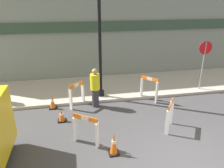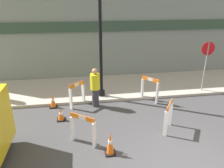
# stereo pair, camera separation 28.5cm
# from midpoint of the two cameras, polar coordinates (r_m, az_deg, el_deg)

# --- Properties ---
(sidewalk_slab) EXTENTS (18.00, 3.10, 0.12)m
(sidewalk_slab) POSITION_cam_midpoint_polar(r_m,az_deg,el_deg) (11.05, 4.00, -0.32)
(sidewalk_slab) COLOR #ADA89E
(sidewalk_slab) RESTS_ON ground_plane
(storefront_facade) EXTENTS (18.00, 0.22, 5.50)m
(storefront_facade) POSITION_cam_midpoint_polar(r_m,az_deg,el_deg) (11.90, 2.31, 14.77)
(storefront_facade) COLOR gray
(storefront_facade) RESTS_ON ground_plane
(stop_sign) EXTENTS (0.60, 0.08, 2.28)m
(stop_sign) POSITION_cam_midpoint_polar(r_m,az_deg,el_deg) (10.76, 22.20, 6.38)
(stop_sign) COLOR gray
(stop_sign) RESTS_ON sidewalk_slab
(barricade_0) EXTENTS (0.63, 0.68, 1.08)m
(barricade_0) POSITION_cam_midpoint_polar(r_m,az_deg,el_deg) (9.45, 8.81, -1.10)
(barricade_0) COLOR white
(barricade_0) RESTS_ON ground_plane
(barricade_1) EXTENTS (0.64, 0.57, 1.03)m
(barricade_1) POSITION_cam_midpoint_polar(r_m,az_deg,el_deg) (8.97, -10.06, -2.74)
(barricade_1) COLOR white
(barricade_1) RESTS_ON ground_plane
(barricade_2) EXTENTS (0.76, 0.60, 0.99)m
(barricade_2) POSITION_cam_midpoint_polar(r_m,az_deg,el_deg) (6.75, -8.15, -11.60)
(barricade_2) COLOR white
(barricade_2) RESTS_ON ground_plane
(barricade_3) EXTENTS (0.55, 0.72, 1.02)m
(barricade_3) POSITION_cam_midpoint_polar(r_m,az_deg,el_deg) (7.60, 13.78, -7.83)
(barricade_3) COLOR white
(barricade_3) RESTS_ON ground_plane
(traffic_cone_0) EXTENTS (0.30, 0.30, 0.57)m
(traffic_cone_0) POSITION_cam_midpoint_polar(r_m,az_deg,el_deg) (9.18, -16.16, -4.58)
(traffic_cone_0) COLOR black
(traffic_cone_0) RESTS_ON ground_plane
(traffic_cone_1) EXTENTS (0.30, 0.30, 0.47)m
(traffic_cone_1) POSITION_cam_midpoint_polar(r_m,az_deg,el_deg) (8.22, -14.04, -8.02)
(traffic_cone_1) COLOR black
(traffic_cone_1) RESTS_ON ground_plane
(traffic_cone_2) EXTENTS (0.30, 0.30, 0.71)m
(traffic_cone_2) POSITION_cam_midpoint_polar(r_m,az_deg,el_deg) (6.43, -0.83, -15.34)
(traffic_cone_2) COLOR black
(traffic_cone_2) RESTS_ON ground_plane
(person_worker) EXTENTS (0.54, 0.54, 1.63)m
(person_worker) POSITION_cam_midpoint_polar(r_m,az_deg,el_deg) (8.78, -5.37, -0.76)
(person_worker) COLOR #33333D
(person_worker) RESTS_ON ground_plane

